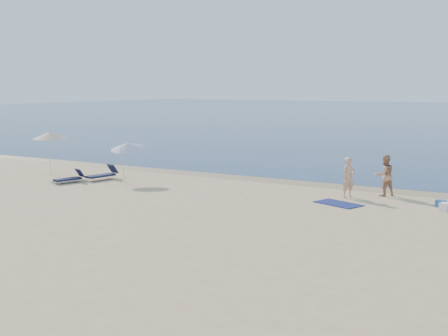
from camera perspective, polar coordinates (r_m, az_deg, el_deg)
The scene contains 10 objects.
wet_sand_strip at distance 28.34m, azimuth 7.81°, elevation -1.49°, with size 240.00×1.60×0.00m, color #847254.
person_left at distance 24.74m, azimuth 12.54°, elevation -0.96°, with size 0.65×0.42×1.77m, color tan.
person_right at distance 25.58m, azimuth 16.00°, elevation -0.72°, with size 0.89×0.69×1.82m, color tan.
beach_towel at distance 23.49m, azimuth 11.53°, elevation -3.57°, with size 1.87×1.04×0.03m, color #0F184E.
white_bag at distance 23.34m, azimuth 21.55°, elevation -3.70°, with size 0.37×0.31×0.31m, color white.
blue_cooler at distance 24.06m, azimuth 21.16°, elevation -3.38°, with size 0.40×0.28×0.28m, color #1E55A6.
umbrella_near at distance 28.44m, azimuth -9.79°, elevation 2.23°, with size 1.93×1.95×2.19m.
umbrella_far at distance 32.08m, azimuth -17.26°, elevation 3.22°, with size 2.17×2.19×2.43m.
lounger_left at distance 29.09m, azimuth -15.39°, elevation -0.98°, with size 0.93×1.59×0.67m.
lounger_right at distance 29.63m, azimuth -12.22°, elevation -0.64°, with size 0.94×1.81×0.76m.
Camera 1 is at (10.16, -6.63, 4.75)m, focal length 45.00 mm.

